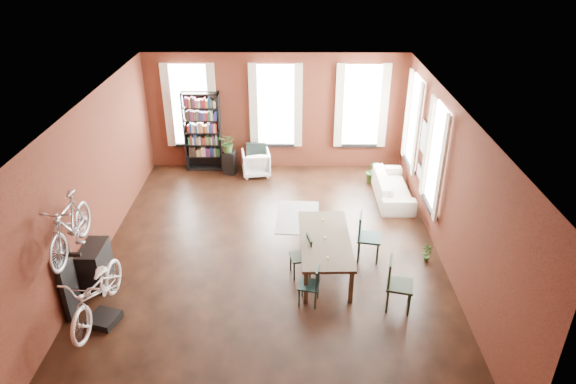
{
  "coord_description": "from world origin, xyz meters",
  "views": [
    {
      "loc": [
        0.43,
        -8.83,
        6.11
      ],
      "look_at": [
        0.36,
        0.6,
        1.19
      ],
      "focal_mm": 32.0,
      "sensor_mm": 36.0,
      "label": 1
    }
  ],
  "objects_px": {
    "console_table": "(96,265)",
    "plant_stand": "(230,162)",
    "white_armchair": "(256,162)",
    "dining_chair_a": "(309,285)",
    "bicycle_floor": "(93,269)",
    "dining_chair_b": "(300,257)",
    "cream_sofa": "(393,183)",
    "bookshelf": "(203,132)",
    "dining_chair_c": "(400,285)",
    "bike_trainer": "(104,319)",
    "dining_chair_d": "(369,237)",
    "dining_table": "(324,254)"
  },
  "relations": [
    {
      "from": "white_armchair",
      "to": "bike_trainer",
      "type": "distance_m",
      "value": 6.38
    },
    {
      "from": "dining_chair_d",
      "to": "bookshelf",
      "type": "xyz_separation_m",
      "value": [
        -4.01,
        4.36,
        0.6
      ]
    },
    {
      "from": "dining_chair_b",
      "to": "cream_sofa",
      "type": "relative_size",
      "value": 0.41
    },
    {
      "from": "dining_chair_d",
      "to": "bicycle_floor",
      "type": "bearing_deg",
      "value": 122.64
    },
    {
      "from": "white_armchair",
      "to": "plant_stand",
      "type": "relative_size",
      "value": 1.17
    },
    {
      "from": "dining_chair_a",
      "to": "dining_chair_b",
      "type": "xyz_separation_m",
      "value": [
        -0.14,
        0.84,
        0.03
      ]
    },
    {
      "from": "console_table",
      "to": "bicycle_floor",
      "type": "xyz_separation_m",
      "value": [
        0.45,
        -1.1,
        0.7
      ]
    },
    {
      "from": "dining_chair_b",
      "to": "bicycle_floor",
      "type": "distance_m",
      "value": 3.76
    },
    {
      "from": "dining_chair_b",
      "to": "dining_chair_d",
      "type": "xyz_separation_m",
      "value": [
        1.4,
        0.57,
        0.08
      ]
    },
    {
      "from": "dining_chair_a",
      "to": "dining_chair_b",
      "type": "distance_m",
      "value": 0.85
    },
    {
      "from": "dining_chair_b",
      "to": "console_table",
      "type": "relative_size",
      "value": 1.06
    },
    {
      "from": "dining_chair_a",
      "to": "bike_trainer",
      "type": "relative_size",
      "value": 1.67
    },
    {
      "from": "dining_chair_b",
      "to": "cream_sofa",
      "type": "distance_m",
      "value": 3.99
    },
    {
      "from": "dining_table",
      "to": "white_armchair",
      "type": "distance_m",
      "value": 4.68
    },
    {
      "from": "white_armchair",
      "to": "console_table",
      "type": "xyz_separation_m",
      "value": [
        -2.73,
        -4.83,
        0.02
      ]
    },
    {
      "from": "cream_sofa",
      "to": "bike_trainer",
      "type": "height_order",
      "value": "cream_sofa"
    },
    {
      "from": "bookshelf",
      "to": "plant_stand",
      "type": "relative_size",
      "value": 3.39
    },
    {
      "from": "dining_chair_a",
      "to": "bookshelf",
      "type": "height_order",
      "value": "bookshelf"
    },
    {
      "from": "dining_chair_d",
      "to": "white_armchair",
      "type": "relative_size",
      "value": 1.33
    },
    {
      "from": "plant_stand",
      "to": "bicycle_floor",
      "type": "bearing_deg",
      "value": -104.49
    },
    {
      "from": "bookshelf",
      "to": "console_table",
      "type": "bearing_deg",
      "value": -103.83
    },
    {
      "from": "dining_table",
      "to": "dining_chair_c",
      "type": "xyz_separation_m",
      "value": [
        1.26,
        -1.14,
        0.14
      ]
    },
    {
      "from": "dining_chair_c",
      "to": "bookshelf",
      "type": "xyz_separation_m",
      "value": [
        -4.34,
        5.9,
        0.6
      ]
    },
    {
      "from": "dining_chair_b",
      "to": "dining_chair_c",
      "type": "height_order",
      "value": "dining_chair_c"
    },
    {
      "from": "bike_trainer",
      "to": "plant_stand",
      "type": "xyz_separation_m",
      "value": [
        1.53,
        6.04,
        0.26
      ]
    },
    {
      "from": "dining_chair_d",
      "to": "plant_stand",
      "type": "height_order",
      "value": "dining_chair_d"
    },
    {
      "from": "console_table",
      "to": "cream_sofa",
      "type": "bearing_deg",
      "value": 29.33
    },
    {
      "from": "dining_chair_b",
      "to": "dining_chair_c",
      "type": "relative_size",
      "value": 0.85
    },
    {
      "from": "dining_table",
      "to": "plant_stand",
      "type": "bearing_deg",
      "value": 116.73
    },
    {
      "from": "bookshelf",
      "to": "dining_chair_d",
      "type": "bearing_deg",
      "value": -47.45
    },
    {
      "from": "dining_chair_a",
      "to": "bicycle_floor",
      "type": "distance_m",
      "value": 3.68
    },
    {
      "from": "dining_chair_a",
      "to": "dining_chair_b",
      "type": "height_order",
      "value": "dining_chair_b"
    },
    {
      "from": "bookshelf",
      "to": "white_armchair",
      "type": "height_order",
      "value": "bookshelf"
    },
    {
      "from": "bookshelf",
      "to": "bike_trainer",
      "type": "bearing_deg",
      "value": -97.25
    },
    {
      "from": "dining_table",
      "to": "dining_chair_c",
      "type": "distance_m",
      "value": 1.7
    },
    {
      "from": "dining_chair_c",
      "to": "white_armchair",
      "type": "height_order",
      "value": "dining_chair_c"
    },
    {
      "from": "bookshelf",
      "to": "white_armchair",
      "type": "xyz_separation_m",
      "value": [
        1.45,
        -0.37,
        -0.72
      ]
    },
    {
      "from": "console_table",
      "to": "dining_chair_c",
      "type": "bearing_deg",
      "value": -7.07
    },
    {
      "from": "dining_table",
      "to": "console_table",
      "type": "bearing_deg",
      "value": -175.35
    },
    {
      "from": "dining_table",
      "to": "dining_chair_d",
      "type": "bearing_deg",
      "value": 22.21
    },
    {
      "from": "console_table",
      "to": "plant_stand",
      "type": "xyz_separation_m",
      "value": [
        2.01,
        4.91,
        -0.08
      ]
    },
    {
      "from": "cream_sofa",
      "to": "bookshelf",
      "type": "bearing_deg",
      "value": 71.05
    },
    {
      "from": "dining_chair_b",
      "to": "bike_trainer",
      "type": "distance_m",
      "value": 3.71
    },
    {
      "from": "dining_table",
      "to": "dining_chair_d",
      "type": "xyz_separation_m",
      "value": [
        0.92,
        0.4,
        0.14
      ]
    },
    {
      "from": "bookshelf",
      "to": "bicycle_floor",
      "type": "distance_m",
      "value": 6.36
    },
    {
      "from": "dining_chair_d",
      "to": "dining_table",
      "type": "bearing_deg",
      "value": 124.07
    },
    {
      "from": "dining_chair_c",
      "to": "dining_table",
      "type": "bearing_deg",
      "value": 61.01
    },
    {
      "from": "bookshelf",
      "to": "bicycle_floor",
      "type": "height_order",
      "value": "bookshelf"
    },
    {
      "from": "cream_sofa",
      "to": "dining_chair_d",
      "type": "bearing_deg",
      "value": 160.48
    },
    {
      "from": "dining_chair_b",
      "to": "white_armchair",
      "type": "distance_m",
      "value": 4.7
    }
  ]
}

